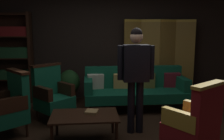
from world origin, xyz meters
name	(u,v)px	position (x,y,z in m)	size (l,w,h in m)	color
ground_plane	(117,139)	(0.00, 0.00, 0.00)	(10.00, 10.00, 0.00)	black
back_wall	(106,40)	(0.00, 2.45, 1.40)	(7.20, 0.10, 2.80)	black
folding_screen	(159,58)	(1.27, 2.23, 0.99)	(1.71, 0.24, 1.90)	olive
bookshelf	(12,56)	(-2.15, 2.19, 1.08)	(0.90, 0.32, 2.05)	black
velvet_couch	(135,87)	(0.55, 1.46, 0.46)	(2.12, 0.78, 0.88)	black
coffee_table	(85,118)	(-0.49, -0.04, 0.37)	(1.00, 0.64, 0.42)	black
armchair_gilt_accent	(195,123)	(0.94, -0.66, 0.49)	(0.80, 0.80, 1.04)	gold
armchair_wing_left	(52,94)	(-1.10, 0.93, 0.49)	(0.82, 0.82, 1.04)	black
armchair_wing_right	(9,106)	(-1.68, 0.30, 0.49)	(0.81, 0.81, 1.04)	black
standing_figure	(136,71)	(0.33, 0.23, 1.03)	(0.59, 0.23, 1.70)	black
potted_plant	(69,84)	(-0.86, 1.93, 0.44)	(0.48, 0.48, 0.77)	brown
book_tan_leather	(92,112)	(-0.38, 0.03, 0.44)	(0.18, 0.19, 0.04)	#9E7A47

